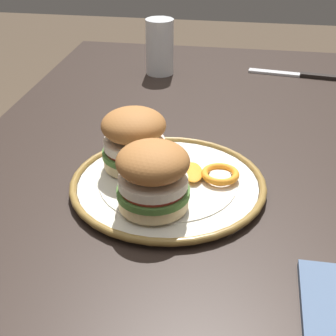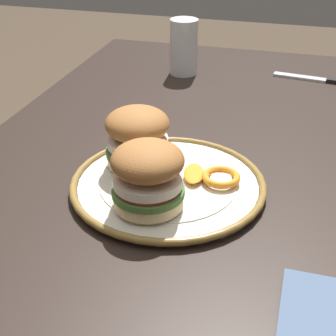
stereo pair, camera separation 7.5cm
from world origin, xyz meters
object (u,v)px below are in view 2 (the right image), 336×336
at_px(dining_table, 192,216).
at_px(table_knife, 325,80).
at_px(dinner_plate, 168,184).
at_px(drinking_glass, 184,50).
at_px(sandwich_half_left, 148,175).
at_px(sandwich_half_right, 138,137).

bearing_deg(dining_table, table_knife, -22.54).
height_order(dinner_plate, drinking_glass, drinking_glass).
relative_size(dining_table, sandwich_half_left, 10.35).
distance_m(dinner_plate, sandwich_half_right, 0.09).
relative_size(dinner_plate, drinking_glass, 2.30).
relative_size(dining_table, drinking_glass, 10.60).
height_order(sandwich_half_left, table_knife, sandwich_half_left).
xyz_separation_m(dining_table, dinner_plate, (-0.06, 0.03, 0.10)).
height_order(dining_table, table_knife, table_knife).
bearing_deg(dinner_plate, sandwich_half_left, 172.37).
relative_size(sandwich_half_left, drinking_glass, 1.02).
height_order(sandwich_half_right, table_knife, sandwich_half_right).
xyz_separation_m(dining_table, sandwich_half_left, (-0.14, 0.04, 0.16)).
distance_m(dining_table, dinner_plate, 0.12).
distance_m(drinking_glass, table_knife, 0.36).
xyz_separation_m(dinner_plate, drinking_glass, (0.55, 0.11, 0.05)).
bearing_deg(table_knife, drinking_glass, 95.60).
xyz_separation_m(sandwich_half_left, sandwich_half_right, (0.11, 0.05, 0.00)).
relative_size(dining_table, table_knife, 6.62).
height_order(drinking_glass, table_knife, drinking_glass).
relative_size(dinner_plate, sandwich_half_left, 2.24).
relative_size(sandwich_half_right, table_knife, 0.68).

